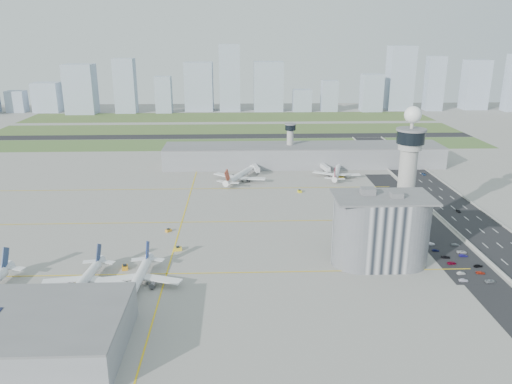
{
  "coord_description": "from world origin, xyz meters",
  "views": [
    {
      "loc": [
        -9.15,
        -220.48,
        96.72
      ],
      "look_at": [
        0.0,
        35.0,
        15.0
      ],
      "focal_mm": 35.0,
      "sensor_mm": 36.0,
      "label": 1
    }
  ],
  "objects_px": {
    "car_lot_0": "(463,280)",
    "airplane_near_c": "(137,274)",
    "jet_bridge_near_1": "(33,309)",
    "jet_bridge_far_0": "(254,167)",
    "secondary_tower": "(290,141)",
    "car_lot_3": "(446,257)",
    "car_lot_8": "(478,266)",
    "airplane_far_b": "(337,169)",
    "car_lot_2": "(452,263)",
    "car_hw_1": "(458,211)",
    "airplane_far_a": "(240,172)",
    "tug_1": "(125,267)",
    "tug_3": "(169,230)",
    "car_lot_7": "(481,273)",
    "tug_5": "(342,177)",
    "car_hw_4": "(379,154)",
    "control_tower": "(408,168)",
    "jet_bridge_far_1": "(322,167)",
    "jet_bridge_near_2": "(118,307)",
    "tug_0": "(72,284)",
    "tug_2": "(178,248)",
    "car_lot_6": "(490,281)",
    "car_lot_1": "(461,273)",
    "tug_4": "(300,191)",
    "car_lot_9": "(463,256)",
    "car_lot_5": "(431,244)",
    "admin_building": "(381,230)",
    "car_lot_10": "(462,252)",
    "car_hw_2": "(424,174)",
    "car_lot_4": "(436,250)",
    "airplane_near_b": "(83,276)",
    "car_lot_11": "(456,245)"
  },
  "relations": [
    {
      "from": "car_lot_0",
      "to": "airplane_near_c",
      "type": "bearing_deg",
      "value": 95.01
    },
    {
      "from": "jet_bridge_near_1",
      "to": "jet_bridge_far_0",
      "type": "bearing_deg",
      "value": -13.77
    },
    {
      "from": "secondary_tower",
      "to": "jet_bridge_near_1",
      "type": "relative_size",
      "value": 2.28
    },
    {
      "from": "car_lot_3",
      "to": "car_lot_8",
      "type": "distance_m",
      "value": 14.01
    },
    {
      "from": "airplane_far_b",
      "to": "car_lot_2",
      "type": "relative_size",
      "value": 10.07
    },
    {
      "from": "airplane_near_c",
      "to": "car_hw_1",
      "type": "relative_size",
      "value": 11.1
    },
    {
      "from": "airplane_far_a",
      "to": "tug_1",
      "type": "height_order",
      "value": "airplane_far_a"
    },
    {
      "from": "tug_3",
      "to": "car_lot_7",
      "type": "height_order",
      "value": "tug_3"
    },
    {
      "from": "tug_5",
      "to": "car_hw_4",
      "type": "relative_size",
      "value": 0.95
    },
    {
      "from": "control_tower",
      "to": "car_lot_8",
      "type": "relative_size",
      "value": 16.93
    },
    {
      "from": "jet_bridge_far_1",
      "to": "tug_3",
      "type": "distance_m",
      "value": 150.66
    },
    {
      "from": "jet_bridge_near_2",
      "to": "tug_0",
      "type": "relative_size",
      "value": 4.16
    },
    {
      "from": "jet_bridge_far_0",
      "to": "tug_2",
      "type": "height_order",
      "value": "jet_bridge_far_0"
    },
    {
      "from": "car_lot_6",
      "to": "car_lot_1",
      "type": "bearing_deg",
      "value": 46.0
    },
    {
      "from": "tug_4",
      "to": "car_lot_2",
      "type": "height_order",
      "value": "tug_4"
    },
    {
      "from": "tug_0",
      "to": "car_lot_9",
      "type": "bearing_deg",
      "value": 21.61
    },
    {
      "from": "secondary_tower",
      "to": "car_lot_5",
      "type": "relative_size",
      "value": 8.19
    },
    {
      "from": "tug_0",
      "to": "admin_building",
      "type": "bearing_deg",
      "value": 22.04
    },
    {
      "from": "tug_4",
      "to": "car_lot_10",
      "type": "xyz_separation_m",
      "value": [
        63.7,
        -94.34,
        -0.27
      ]
    },
    {
      "from": "car_lot_6",
      "to": "car_hw_2",
      "type": "bearing_deg",
      "value": -14.51
    },
    {
      "from": "airplane_far_a",
      "to": "tug_1",
      "type": "distance_m",
      "value": 142.55
    },
    {
      "from": "jet_bridge_near_1",
      "to": "tug_0",
      "type": "distance_m",
      "value": 22.73
    },
    {
      "from": "car_lot_10",
      "to": "car_hw_2",
      "type": "relative_size",
      "value": 1.02
    },
    {
      "from": "tug_2",
      "to": "car_lot_1",
      "type": "xyz_separation_m",
      "value": [
        121.59,
        -28.67,
        -0.43
      ]
    },
    {
      "from": "airplane_far_a",
      "to": "jet_bridge_far_1",
      "type": "bearing_deg",
      "value": -44.39
    },
    {
      "from": "tug_4",
      "to": "tug_2",
      "type": "bearing_deg",
      "value": -138.26
    },
    {
      "from": "tug_0",
      "to": "car_hw_4",
      "type": "xyz_separation_m",
      "value": [
        184.11,
        218.22,
        -0.4
      ]
    },
    {
      "from": "jet_bridge_far_0",
      "to": "car_lot_7",
      "type": "xyz_separation_m",
      "value": [
        90.13,
        -166.68,
        -2.3
      ]
    },
    {
      "from": "tug_5",
      "to": "tug_4",
      "type": "bearing_deg",
      "value": 9.86
    },
    {
      "from": "admin_building",
      "to": "car_lot_5",
      "type": "bearing_deg",
      "value": 30.19
    },
    {
      "from": "tug_3",
      "to": "car_lot_0",
      "type": "xyz_separation_m",
      "value": [
        127.31,
        -58.09,
        -0.21
      ]
    },
    {
      "from": "tug_1",
      "to": "car_hw_4",
      "type": "relative_size",
      "value": 1.07
    },
    {
      "from": "admin_building",
      "to": "car_hw_1",
      "type": "relative_size",
      "value": 11.24
    },
    {
      "from": "car_lot_6",
      "to": "car_lot_9",
      "type": "height_order",
      "value": "car_lot_9"
    },
    {
      "from": "car_lot_0",
      "to": "car_lot_1",
      "type": "height_order",
      "value": "car_lot_0"
    },
    {
      "from": "jet_bridge_far_1",
      "to": "car_lot_2",
      "type": "distance_m",
      "value": 160.33
    },
    {
      "from": "car_lot_4",
      "to": "car_lot_5",
      "type": "height_order",
      "value": "car_lot_5"
    },
    {
      "from": "tug_5",
      "to": "car_lot_2",
      "type": "distance_m",
      "value": 137.95
    },
    {
      "from": "airplane_near_c",
      "to": "tug_2",
      "type": "relative_size",
      "value": 11.86
    },
    {
      "from": "jet_bridge_near_1",
      "to": "tug_3",
      "type": "bearing_deg",
      "value": -15.78
    },
    {
      "from": "secondary_tower",
      "to": "car_lot_2",
      "type": "xyz_separation_m",
      "value": [
        53.81,
        -175.12,
        -18.26
      ]
    },
    {
      "from": "car_lot_2",
      "to": "jet_bridge_far_1",
      "type": "bearing_deg",
      "value": 2.86
    },
    {
      "from": "tug_3",
      "to": "airplane_far_a",
      "type": "bearing_deg",
      "value": 114.3
    },
    {
      "from": "airplane_near_b",
      "to": "car_lot_1",
      "type": "relative_size",
      "value": 11.2
    },
    {
      "from": "car_lot_1",
      "to": "car_lot_6",
      "type": "xyz_separation_m",
      "value": [
        8.8,
        -7.45,
        0.01
      ]
    },
    {
      "from": "car_lot_7",
      "to": "car_lot_11",
      "type": "height_order",
      "value": "car_lot_11"
    },
    {
      "from": "admin_building",
      "to": "car_lot_8",
      "type": "bearing_deg",
      "value": -8.61
    },
    {
      "from": "car_lot_8",
      "to": "car_hw_1",
      "type": "bearing_deg",
      "value": -26.2
    },
    {
      "from": "tug_0",
      "to": "car_lot_8",
      "type": "bearing_deg",
      "value": 18.04
    },
    {
      "from": "jet_bridge_far_0",
      "to": "jet_bridge_far_1",
      "type": "bearing_deg",
      "value": 80.0
    }
  ]
}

